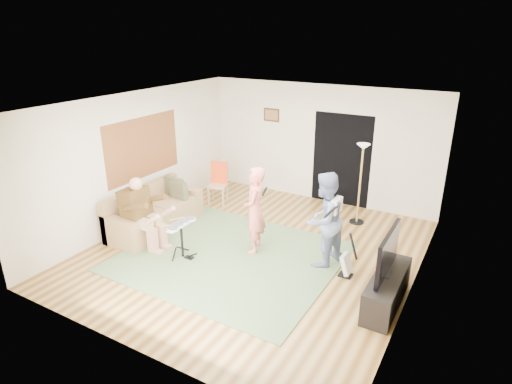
% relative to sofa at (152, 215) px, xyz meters
% --- Properties ---
extents(floor, '(6.00, 6.00, 0.00)m').
position_rel_sofa_xyz_m(floor, '(2.29, 0.18, -0.28)').
color(floor, brown).
rests_on(floor, ground).
extents(walls, '(5.50, 6.00, 2.70)m').
position_rel_sofa_xyz_m(walls, '(2.29, 0.18, 1.07)').
color(walls, silver).
rests_on(walls, floor).
extents(ceiling, '(6.00, 6.00, 0.00)m').
position_rel_sofa_xyz_m(ceiling, '(2.29, 0.18, 2.42)').
color(ceiling, white).
rests_on(ceiling, walls).
extents(window_blinds, '(0.00, 2.05, 2.05)m').
position_rel_sofa_xyz_m(window_blinds, '(-0.45, 0.38, 1.27)').
color(window_blinds, '#95572E').
rests_on(window_blinds, walls).
extents(doorway, '(2.10, 0.00, 2.10)m').
position_rel_sofa_xyz_m(doorway, '(2.84, 3.17, 0.77)').
color(doorway, black).
rests_on(doorway, walls).
extents(picture_frame, '(0.42, 0.03, 0.32)m').
position_rel_sofa_xyz_m(picture_frame, '(1.04, 3.17, 1.62)').
color(picture_frame, '#3F2314').
rests_on(picture_frame, walls).
extents(area_rug, '(3.68, 3.26, 0.02)m').
position_rel_sofa_xyz_m(area_rug, '(2.04, -0.22, -0.27)').
color(area_rug, '#516E43').
rests_on(area_rug, floor).
extents(sofa, '(0.86, 2.08, 0.84)m').
position_rel_sofa_xyz_m(sofa, '(0.00, 0.00, 0.00)').
color(sofa, '#A37E51').
rests_on(sofa, floor).
extents(drummer, '(0.87, 0.49, 1.34)m').
position_rel_sofa_xyz_m(drummer, '(0.42, -0.65, 0.24)').
color(drummer, '#543A17').
rests_on(drummer, sofa).
extents(drum_kit, '(0.38, 0.67, 0.69)m').
position_rel_sofa_xyz_m(drum_kit, '(1.29, -0.65, 0.02)').
color(drum_kit, black).
rests_on(drum_kit, floor).
extents(singer, '(0.57, 0.68, 1.60)m').
position_rel_sofa_xyz_m(singer, '(2.28, 0.21, 0.52)').
color(singer, '#EF7268').
rests_on(singer, floor).
extents(microphone, '(0.06, 0.06, 0.24)m').
position_rel_sofa_xyz_m(microphone, '(2.48, 0.21, 0.91)').
color(microphone, black).
rests_on(microphone, singer).
extents(guitarist, '(0.82, 0.94, 1.66)m').
position_rel_sofa_xyz_m(guitarist, '(3.53, 0.38, 0.55)').
color(guitarist, '#717EA5').
rests_on(guitarist, floor).
extents(guitar_held, '(0.13, 0.60, 0.26)m').
position_rel_sofa_xyz_m(guitar_held, '(3.73, 0.38, 0.85)').
color(guitar_held, white).
rests_on(guitar_held, guitarist).
extents(guitar_spare, '(0.29, 0.26, 0.80)m').
position_rel_sofa_xyz_m(guitar_spare, '(4.04, 0.19, -0.05)').
color(guitar_spare, black).
rests_on(guitar_spare, floor).
extents(torchiere_lamp, '(0.30, 0.30, 1.70)m').
position_rel_sofa_xyz_m(torchiere_lamp, '(3.55, 2.33, 0.89)').
color(torchiere_lamp, black).
rests_on(torchiere_lamp, floor).
extents(dining_chair, '(0.51, 0.54, 0.95)m').
position_rel_sofa_xyz_m(dining_chair, '(0.39, 1.81, 0.06)').
color(dining_chair, tan).
rests_on(dining_chair, floor).
extents(tv_cabinet, '(0.40, 1.40, 0.50)m').
position_rel_sofa_xyz_m(tv_cabinet, '(4.79, -0.26, -0.03)').
color(tv_cabinet, black).
rests_on(tv_cabinet, floor).
extents(television, '(0.06, 1.08, 0.66)m').
position_rel_sofa_xyz_m(television, '(4.74, -0.26, 0.57)').
color(television, black).
rests_on(television, tv_cabinet).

